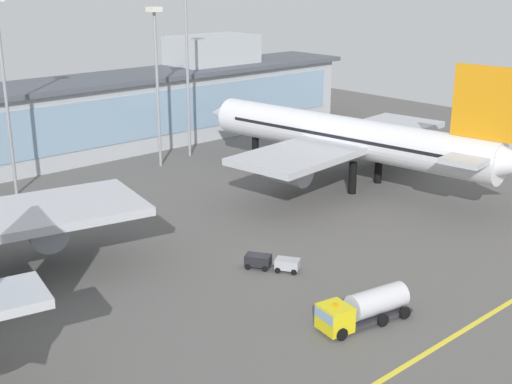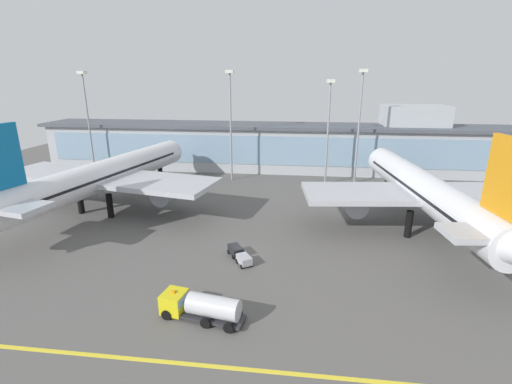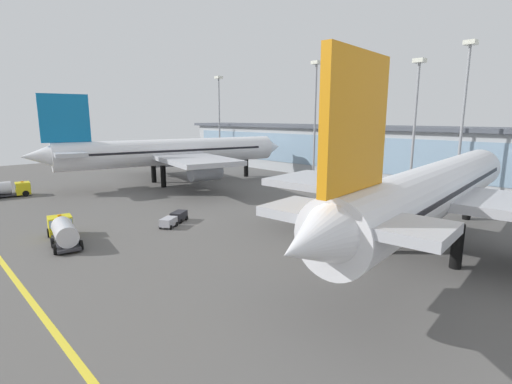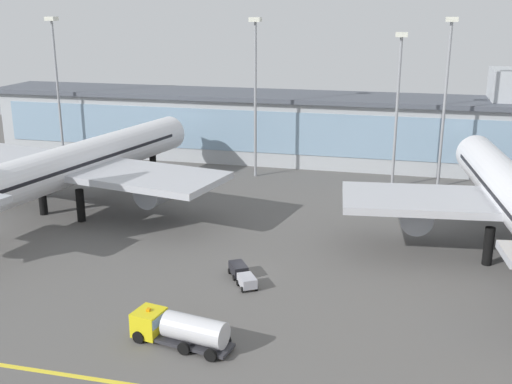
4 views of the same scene
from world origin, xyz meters
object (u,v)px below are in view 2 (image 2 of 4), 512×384
(airliner_near_left, at_px, (105,175))
(service_truck_far, at_px, (239,254))
(apron_light_mast_west, at_px, (87,109))
(apron_light_mast_centre, at_px, (230,111))
(apron_light_mast_east, at_px, (360,112))
(apron_light_mast_far_east, at_px, (329,118))
(airliner_near_right, at_px, (425,191))
(baggage_tug_near, at_px, (199,306))

(airliner_near_left, distance_m, service_truck_far, 33.97)
(apron_light_mast_west, bearing_deg, airliner_near_left, -56.02)
(apron_light_mast_centre, height_order, apron_light_mast_east, apron_light_mast_east)
(apron_light_mast_east, height_order, apron_light_mast_far_east, apron_light_mast_east)
(apron_light_mast_east, bearing_deg, airliner_near_left, -153.51)
(airliner_near_right, height_order, apron_light_mast_far_east, apron_light_mast_far_east)
(apron_light_mast_east, bearing_deg, service_truck_far, -116.67)
(airliner_near_left, bearing_deg, apron_light_mast_east, -52.09)
(airliner_near_right, relative_size, baggage_tug_near, 5.79)
(baggage_tug_near, bearing_deg, apron_light_mast_west, -41.80)
(apron_light_mast_far_east, bearing_deg, airliner_near_right, -60.76)
(airliner_near_left, relative_size, service_truck_far, 10.22)
(apron_light_mast_west, xyz_separation_m, apron_light_mast_east, (68.18, -2.52, 0.15))
(airliner_near_left, relative_size, apron_light_mast_far_east, 2.35)
(baggage_tug_near, distance_m, apron_light_mast_centre, 57.42)
(apron_light_mast_far_east, bearing_deg, baggage_tug_near, -106.64)
(apron_light_mast_centre, distance_m, apron_light_mast_east, 29.99)
(apron_light_mast_west, relative_size, apron_light_mast_east, 0.99)
(apron_light_mast_centre, relative_size, apron_light_mast_east, 0.99)
(airliner_near_left, distance_m, apron_light_mast_far_east, 49.24)
(apron_light_mast_centre, distance_m, apron_light_mast_far_east, 22.94)
(airliner_near_right, distance_m, apron_light_mast_far_east, 30.76)
(apron_light_mast_west, bearing_deg, apron_light_mast_centre, -4.76)
(service_truck_far, distance_m, apron_light_mast_west, 66.76)
(baggage_tug_near, xyz_separation_m, apron_light_mast_east, (23.14, 55.57, 15.41))
(baggage_tug_near, bearing_deg, apron_light_mast_east, -102.19)
(baggage_tug_near, distance_m, service_truck_far, 13.66)
(service_truck_far, height_order, apron_light_mast_west, apron_light_mast_west)
(apron_light_mast_far_east, bearing_deg, service_truck_far, -109.25)
(service_truck_far, distance_m, apron_light_mast_far_east, 45.09)
(apron_light_mast_centre, relative_size, apron_light_mast_far_east, 1.08)
(baggage_tug_near, distance_m, apron_light_mast_far_east, 57.79)
(airliner_near_right, xyz_separation_m, apron_light_mast_centre, (-37.25, 26.91, 10.09))
(apron_light_mast_far_east, bearing_deg, apron_light_mast_west, 175.86)
(airliner_near_left, height_order, apron_light_mast_far_east, apron_light_mast_far_east)
(airliner_near_right, bearing_deg, baggage_tug_near, 126.11)
(airliner_near_right, xyz_separation_m, apron_light_mast_far_east, (-14.37, 25.67, 8.98))
(airliner_near_right, relative_size, service_truck_far, 9.76)
(baggage_tug_near, height_order, apron_light_mast_east, apron_light_mast_east)
(baggage_tug_near, height_order, apron_light_mast_west, apron_light_mast_west)
(baggage_tug_near, xyz_separation_m, apron_light_mast_centre, (-6.84, 54.91, 15.32))
(apron_light_mast_centre, bearing_deg, apron_light_mast_east, 1.27)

